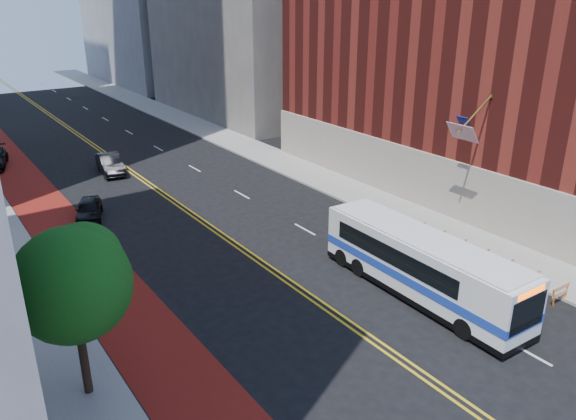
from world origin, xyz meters
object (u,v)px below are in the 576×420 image
(car_b, at_px, (110,164))
(street_tree, at_px, (73,280))
(transit_bus, at_px, (420,264))
(car_a, at_px, (89,209))

(car_b, bearing_deg, street_tree, -102.59)
(street_tree, distance_m, transit_bus, 16.28)
(transit_bus, xyz_separation_m, car_a, (-10.59, 19.56, -1.02))
(street_tree, xyz_separation_m, car_b, (9.74, 26.86, -4.12))
(street_tree, relative_size, transit_bus, 0.57)
(car_b, bearing_deg, car_a, -108.75)
(street_tree, relative_size, car_a, 1.70)
(car_a, bearing_deg, transit_bus, -41.23)
(street_tree, distance_m, car_a, 18.93)
(transit_bus, relative_size, car_a, 3.00)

